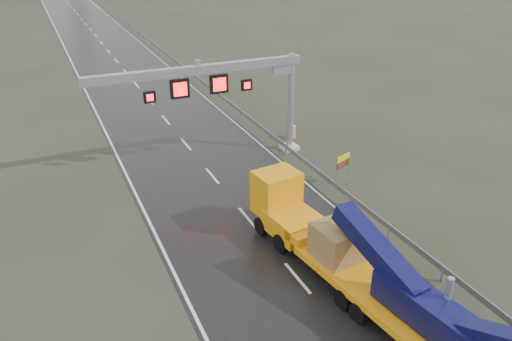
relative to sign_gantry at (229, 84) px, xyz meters
name	(u,v)px	position (x,y,z in m)	size (l,w,h in m)	color
ground	(344,334)	(-2.10, -17.99, -5.61)	(400.00, 400.00, 0.00)	#282F21
road	(136,85)	(-2.10, 22.01, -5.60)	(11.00, 200.00, 0.02)	black
guardrail	(223,98)	(4.00, 12.01, -4.91)	(0.20, 140.00, 1.40)	gray
sign_gantry	(229,84)	(0.00, 0.00, 0.00)	(14.90, 1.20, 7.42)	#A8A9A5
heavy_haul_truck	(353,260)	(-0.22, -15.63, -4.03)	(4.66, 17.57, 4.09)	orange
exit_sign_pair	(343,164)	(5.09, -6.75, -4.05)	(1.24, 0.53, 2.24)	gray
striped_barrier	(291,132)	(5.90, 1.79, -5.08)	(0.63, 0.34, 1.07)	red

